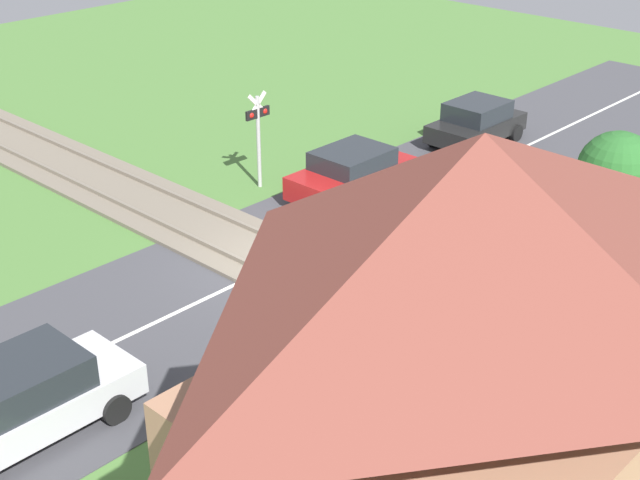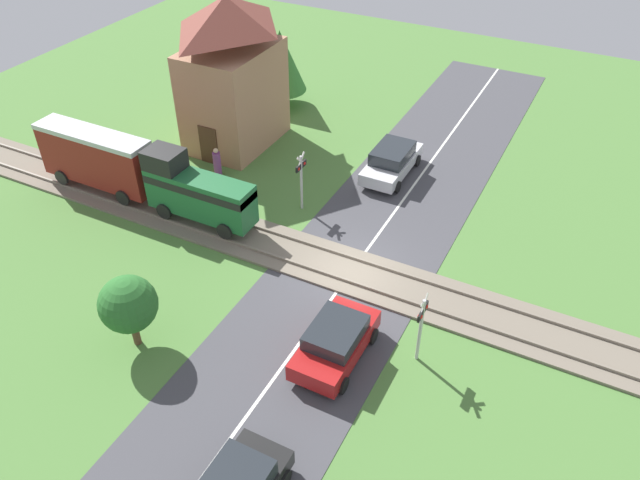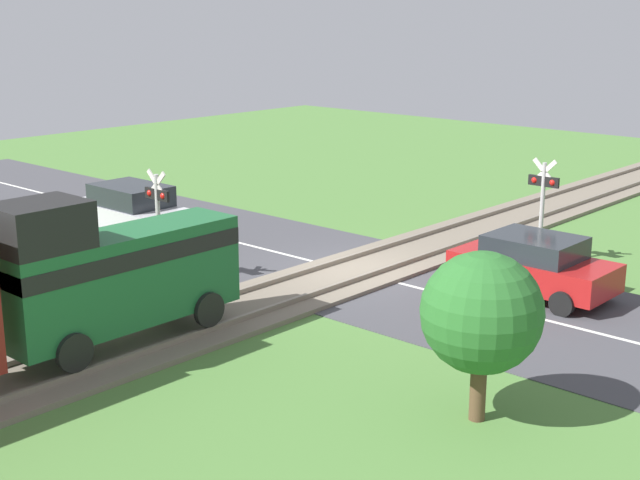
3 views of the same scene
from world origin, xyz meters
The scene contains 8 objects.
ground_plane centered at (0.00, 0.00, 0.00)m, with size 60.00×60.00×0.00m, color #4C7A38.
road_surface centered at (0.00, 0.00, 0.01)m, with size 48.00×6.40×0.02m.
track_bed centered at (0.00, 0.00, 0.07)m, with size 2.80×48.00×0.24m.
car_near_crossing centered at (-4.44, -1.44, 0.80)m, with size 3.91×2.02×1.52m.
car_far_side centered at (7.96, 1.44, 0.81)m, with size 4.38×1.99×1.57m.
crossing_signal_west_approach centered at (-3.18, -4.07, 1.90)m, with size 0.90×0.18×2.96m.
crossing_signal_east_approach centered at (3.18, 4.07, 1.90)m, with size 0.90×0.18×2.96m.
tree_roadside_hedge centered at (-7.16, 5.32, 1.93)m, with size 2.09×2.09×2.99m.
Camera 3 is at (-14.62, 17.60, 6.90)m, focal length 50.00 mm.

